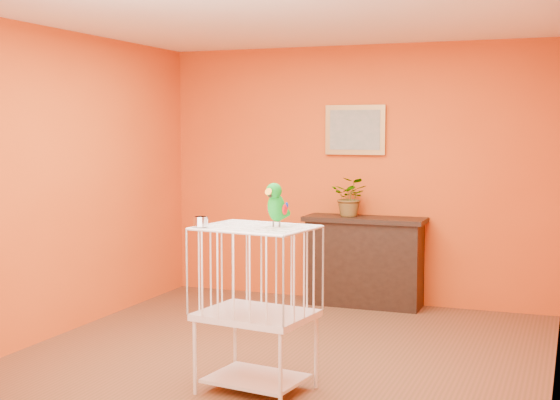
% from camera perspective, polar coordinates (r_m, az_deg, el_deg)
% --- Properties ---
extents(ground, '(4.50, 4.50, 0.00)m').
position_cam_1_polar(ground, '(6.07, -0.33, -11.62)').
color(ground, brown).
rests_on(ground, ground).
extents(room_shell, '(4.50, 4.50, 4.50)m').
position_cam_1_polar(room_shell, '(5.81, -0.34, 3.50)').
color(room_shell, '#D34F13').
rests_on(room_shell, ground).
extents(console_cabinet, '(1.20, 0.43, 0.89)m').
position_cam_1_polar(console_cabinet, '(7.82, 6.18, -4.48)').
color(console_cabinet, black).
rests_on(console_cabinet, ground).
extents(potted_plant, '(0.36, 0.40, 0.31)m').
position_cam_1_polar(potted_plant, '(7.77, 5.16, -0.09)').
color(potted_plant, '#26722D').
rests_on(potted_plant, console_cabinet).
extents(framed_picture, '(0.62, 0.04, 0.50)m').
position_cam_1_polar(framed_picture, '(7.92, 5.52, 5.13)').
color(framed_picture, '#A97D3C').
rests_on(framed_picture, room_shell).
extents(birdcage, '(0.79, 0.65, 1.11)m').
position_cam_1_polar(birdcage, '(5.23, -1.77, -7.80)').
color(birdcage, silver).
rests_on(birdcage, ground).
extents(feed_cup, '(0.10, 0.10, 0.07)m').
position_cam_1_polar(feed_cup, '(5.14, -5.82, -1.58)').
color(feed_cup, silver).
rests_on(feed_cup, birdcage).
extents(parrot, '(0.15, 0.27, 0.30)m').
position_cam_1_polar(parrot, '(5.12, -0.27, -0.32)').
color(parrot, '#59544C').
rests_on(parrot, birdcage).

